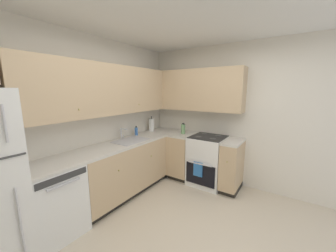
{
  "coord_description": "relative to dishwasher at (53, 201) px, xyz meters",
  "views": [
    {
      "loc": [
        -1.71,
        -0.86,
        1.77
      ],
      "look_at": [
        0.96,
        0.94,
        1.17
      ],
      "focal_mm": 20.43,
      "sensor_mm": 36.0,
      "label": 1
    }
  ],
  "objects": [
    {
      "name": "upper_cabinets_back",
      "position": [
        0.99,
        0.14,
        1.33
      ],
      "size": [
        2.57,
        0.34,
        0.77
      ],
      "color": "tan"
    },
    {
      "name": "soap_bottle",
      "position": [
        1.68,
        0.18,
        0.55
      ],
      "size": [
        0.06,
        0.06,
        0.18
      ],
      "color": "#3F72BF",
      "rests_on": "countertop_back"
    },
    {
      "name": "oven_range",
      "position": [
        2.31,
        -1.04,
        0.02
      ],
      "size": [
        0.68,
        0.62,
        1.07
      ],
      "color": "white",
      "rests_on": "ground_plane"
    },
    {
      "name": "paper_towel_roll",
      "position": [
        2.12,
        0.16,
        0.61
      ],
      "size": [
        0.11,
        0.11,
        0.33
      ],
      "color": "white",
      "rests_on": "countertop_back"
    },
    {
      "name": "dishwasher",
      "position": [
        0.0,
        0.0,
        0.0
      ],
      "size": [
        0.6,
        0.63,
        0.88
      ],
      "color": "white",
      "rests_on": "ground_plane"
    },
    {
      "name": "upper_cabinets_right",
      "position": [
        2.43,
        -0.65,
        1.33
      ],
      "size": [
        0.32,
        1.89,
        0.77
      ],
      "color": "tan"
    },
    {
      "name": "countertop_back",
      "position": [
        1.15,
        0.0,
        0.46
      ],
      "size": [
        2.89,
        0.6,
        0.03
      ],
      "primitive_type": "cube",
      "color": "beige",
      "rests_on": "lower_cabinets_back"
    },
    {
      "name": "oil_bottle",
      "position": [
        2.29,
        -0.51,
        0.57
      ],
      "size": [
        0.08,
        0.08,
        0.21
      ],
      "color": "#729E66",
      "rests_on": "countertop_right"
    },
    {
      "name": "sink",
      "position": [
        1.31,
        -0.03,
        0.43
      ],
      "size": [
        0.57,
        0.4,
        0.1
      ],
      "color": "#B7B7BC",
      "rests_on": "countertop_back"
    },
    {
      "name": "wall_back",
      "position": [
        0.74,
        0.33,
        0.85
      ],
      "size": [
        3.81,
        0.05,
        2.59
      ],
      "primitive_type": "cube",
      "color": "silver",
      "rests_on": "ground_plane"
    },
    {
      "name": "lower_cabinets_right",
      "position": [
        2.29,
        -0.91,
        0.0
      ],
      "size": [
        0.62,
        1.34,
        0.88
      ],
      "color": "tan",
      "rests_on": "ground_plane"
    },
    {
      "name": "ground_plane",
      "position": [
        0.74,
        -1.49,
        -0.45
      ],
      "size": [
        3.71,
        3.57,
        0.02
      ],
      "primitive_type": "cube",
      "color": "beige"
    },
    {
      "name": "lower_cabinets_back",
      "position": [
        1.15,
        0.0,
        0.0
      ],
      "size": [
        1.69,
        0.62,
        0.88
      ],
      "color": "tan",
      "rests_on": "ground_plane"
    },
    {
      "name": "countertop_right",
      "position": [
        2.29,
        -0.91,
        0.46
      ],
      "size": [
        0.6,
        1.34,
        0.03
      ],
      "color": "beige",
      "rests_on": "lower_cabinets_right"
    },
    {
      "name": "faucet",
      "position": [
        1.32,
        0.18,
        0.59
      ],
      "size": [
        0.07,
        0.16,
        0.2
      ],
      "color": "silver",
      "rests_on": "countertop_back"
    },
    {
      "name": "wall_right",
      "position": [
        2.62,
        -1.49,
        0.85
      ],
      "size": [
        0.05,
        3.67,
        2.59
      ],
      "primitive_type": "cube",
      "color": "silver",
      "rests_on": "ground_plane"
    }
  ]
}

